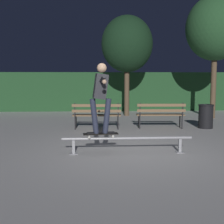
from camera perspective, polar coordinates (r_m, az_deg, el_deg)
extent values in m
plane|color=#ADAAA8|center=(7.06, 2.81, -7.54)|extent=(90.00, 90.00, 0.00)
cube|color=#234C28|center=(16.08, -0.69, 3.86)|extent=(24.00, 1.20, 1.96)
cylinder|color=#9E9EA3|center=(6.94, 2.87, -4.90)|extent=(2.94, 0.06, 0.06)
cube|color=#9E9EA3|center=(6.96, -7.13, -6.48)|extent=(0.06, 0.06, 0.31)
cube|color=#9E9EA3|center=(6.99, -7.11, -7.68)|extent=(0.18, 0.18, 0.01)
cube|color=#9E9EA3|center=(7.21, 12.48, -6.13)|extent=(0.06, 0.06, 0.31)
cube|color=#9E9EA3|center=(7.24, 12.45, -7.28)|extent=(0.18, 0.18, 0.01)
cube|color=black|center=(6.88, -2.11, -4.07)|extent=(0.80, 0.27, 0.02)
cube|color=black|center=(6.88, -2.11, -3.99)|extent=(0.78, 0.26, 0.00)
cube|color=#9E9EA3|center=(6.92, 0.08, -4.16)|extent=(0.07, 0.17, 0.02)
cube|color=#9E9EA3|center=(6.86, -4.32, -4.27)|extent=(0.07, 0.17, 0.02)
cylinder|color=beige|center=(6.85, 0.18, -4.57)|extent=(0.05, 0.03, 0.05)
cylinder|color=beige|center=(7.01, -0.02, -4.32)|extent=(0.05, 0.03, 0.05)
cylinder|color=beige|center=(6.79, -4.26, -4.69)|extent=(0.05, 0.03, 0.05)
cylinder|color=beige|center=(6.95, -4.36, -4.43)|extent=(0.05, 0.03, 0.05)
cube|color=black|center=(6.90, -0.62, -3.84)|extent=(0.27, 0.12, 0.03)
cube|color=black|center=(6.86, -3.61, -3.91)|extent=(0.27, 0.12, 0.03)
cylinder|color=#282D42|center=(6.84, -0.96, -0.75)|extent=(0.22, 0.14, 0.79)
cylinder|color=#282D42|center=(6.81, -3.29, -0.80)|extent=(0.22, 0.14, 0.79)
cube|color=#2D2D33|center=(6.77, -2.15, 4.78)|extent=(0.37, 0.39, 0.57)
cylinder|color=#2D2D33|center=(6.39, -1.76, 6.11)|extent=(0.14, 0.61, 0.21)
cylinder|color=#2D2D33|center=(7.15, -2.51, 6.14)|extent=(0.14, 0.61, 0.21)
sphere|color=tan|center=(6.11, -1.43, 5.63)|extent=(0.09, 0.09, 0.09)
sphere|color=tan|center=(7.42, -2.74, 5.77)|extent=(0.09, 0.09, 0.09)
sphere|color=tan|center=(6.77, -1.91, 8.16)|extent=(0.21, 0.21, 0.21)
cube|color=black|center=(10.39, 1.09, -1.78)|extent=(0.04, 0.04, 0.44)
cube|color=black|center=(10.07, 1.14, -2.04)|extent=(0.04, 0.04, 0.44)
cube|color=black|center=(9.98, 1.16, 0.43)|extent=(0.04, 0.04, 0.44)
cube|color=black|center=(10.44, -6.66, -1.78)|extent=(0.04, 0.04, 0.44)
cube|color=black|center=(10.13, -6.85, -2.04)|extent=(0.04, 0.04, 0.44)
cube|color=black|center=(10.03, -6.91, 0.41)|extent=(0.04, 0.04, 0.44)
cube|color=brown|center=(10.34, -2.81, -0.50)|extent=(1.60, 0.16, 0.04)
cube|color=brown|center=(10.20, -2.84, -0.59)|extent=(1.60, 0.16, 0.04)
cube|color=brown|center=(10.06, -2.87, -0.69)|extent=(1.60, 0.16, 0.04)
cube|color=brown|center=(9.97, -2.89, 0.19)|extent=(1.60, 0.11, 0.09)
cube|color=brown|center=(9.96, -2.89, 1.21)|extent=(1.60, 0.11, 0.09)
cube|color=black|center=(10.77, 12.47, -1.64)|extent=(0.04, 0.04, 0.44)
cube|color=black|center=(10.46, 12.87, -1.89)|extent=(0.04, 0.04, 0.44)
cube|color=black|center=(10.37, 12.99, 0.49)|extent=(0.04, 0.04, 0.44)
cube|color=black|center=(10.53, 4.99, -1.69)|extent=(0.04, 0.04, 0.44)
cube|color=black|center=(10.22, 5.17, -1.94)|extent=(0.04, 0.04, 0.44)
cube|color=black|center=(10.12, 5.22, 0.49)|extent=(0.04, 0.04, 0.44)
cube|color=brown|center=(10.58, 8.82, -0.41)|extent=(1.60, 0.16, 0.04)
cube|color=brown|center=(10.44, 8.94, -0.50)|extent=(1.60, 0.16, 0.04)
cube|color=brown|center=(10.30, 9.07, -0.59)|extent=(1.60, 0.16, 0.04)
cube|color=brown|center=(10.22, 9.16, 0.26)|extent=(1.60, 0.11, 0.09)
cube|color=brown|center=(10.20, 9.17, 1.26)|extent=(1.60, 0.11, 0.09)
cylinder|color=brown|center=(13.70, 2.76, 3.91)|extent=(0.22, 0.22, 2.21)
ellipsoid|color=black|center=(13.76, 2.81, 12.50)|extent=(2.24, 2.24, 2.47)
cylinder|color=brown|center=(13.51, 18.29, 4.59)|extent=(0.22, 0.22, 2.69)
ellipsoid|color=#234C28|center=(13.66, 18.65, 14.57)|extent=(2.41, 2.41, 2.65)
cylinder|color=black|center=(10.81, 17.00, -0.83)|extent=(0.48, 0.48, 0.78)
torus|color=black|center=(10.77, 17.07, 1.23)|extent=(0.52, 0.52, 0.04)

